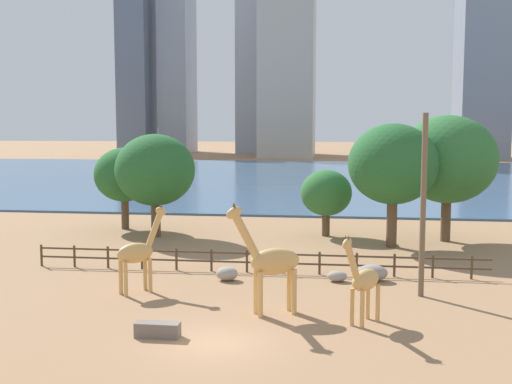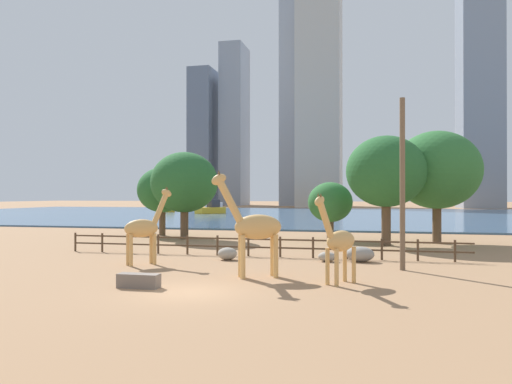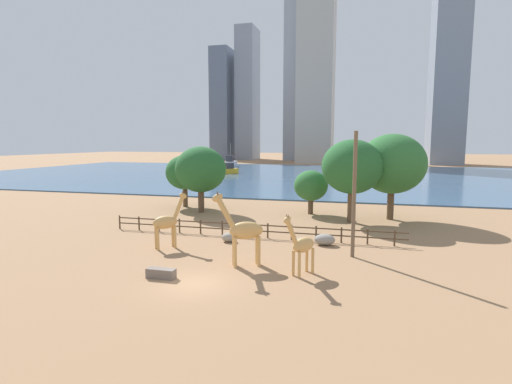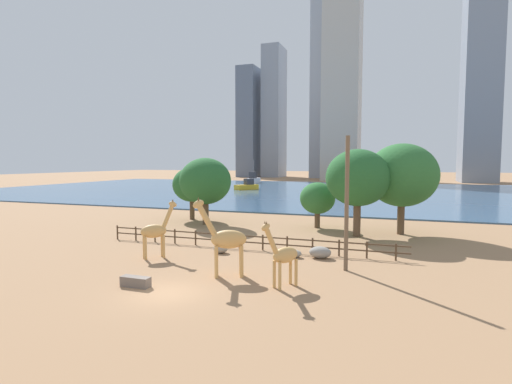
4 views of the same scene
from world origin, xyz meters
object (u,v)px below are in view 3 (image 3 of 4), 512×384
at_px(giraffe_companion, 302,245).
at_px(tree_left_large, 311,186).
at_px(tree_right_tall, 201,170).
at_px(tree_right_small, 352,167).
at_px(boulder_near_fence, 229,237).
at_px(boat_ferry, 230,163).
at_px(feeding_trough, 161,273).
at_px(utility_pole, 354,195).
at_px(boat_tug, 195,168).
at_px(boulder_by_pole, 301,241).
at_px(giraffe_tall, 243,230).
at_px(giraffe_young, 167,222).
at_px(boulder_small, 325,240).
at_px(tree_center_broad, 185,173).
at_px(boat_sailboat, 227,170).
at_px(tree_left_small, 392,164).

bearing_deg(giraffe_companion, tree_left_large, -140.56).
bearing_deg(tree_right_tall, tree_right_small, -5.90).
bearing_deg(boulder_near_fence, boat_ferry, 108.41).
xyz_separation_m(giraffe_companion, feeding_trough, (-8.21, -2.77, -1.61)).
bearing_deg(giraffe_companion, boat_ferry, -125.32).
xyz_separation_m(utility_pole, boat_ferry, (-41.50, 96.19, -3.04)).
height_order(boulder_near_fence, boat_ferry, boat_ferry).
distance_m(utility_pole, boat_tug, 87.46).
bearing_deg(tree_left_large, tree_right_tall, -171.01).
bearing_deg(boulder_by_pole, tree_right_small, 70.64).
xyz_separation_m(giraffe_tall, giraffe_young, (-7.03, 2.80, -0.35)).
relative_size(giraffe_tall, boat_ferry, 0.58).
height_order(boulder_small, feeding_trough, boulder_small).
xyz_separation_m(giraffe_young, tree_left_large, (8.97, 17.85, 1.20)).
height_order(tree_right_tall, boat_tug, tree_right_tall).
xyz_separation_m(tree_center_broad, boat_sailboat, (-11.55, 49.98, -3.26)).
relative_size(utility_pole, tree_left_large, 1.79).
bearing_deg(tree_right_small, tree_right_tall, 174.10).
distance_m(giraffe_tall, tree_left_large, 20.75).
bearing_deg(feeding_trough, boulder_near_fence, 83.42).
bearing_deg(tree_left_small, giraffe_young, -136.40).
bearing_deg(giraffe_young, tree_center_broad, 65.73).
bearing_deg(boulder_by_pole, tree_left_small, 59.63).
bearing_deg(boulder_small, boat_sailboat, 115.27).
distance_m(giraffe_companion, boulder_near_fence, 9.94).
distance_m(giraffe_companion, tree_right_tall, 24.74).
xyz_separation_m(boulder_near_fence, tree_center_broad, (-11.27, 15.95, 4.02)).
xyz_separation_m(boat_ferry, boat_tug, (-3.36, -21.19, -0.46)).
distance_m(giraffe_companion, tree_right_small, 18.32).
bearing_deg(boulder_by_pole, utility_pole, -30.40).
relative_size(boulder_near_fence, boulder_small, 0.71).
height_order(boulder_by_pole, boulder_small, boulder_small).
distance_m(boulder_small, boat_tug, 83.81).
distance_m(giraffe_young, boulder_small, 12.61).
xyz_separation_m(tree_right_tall, tree_right_small, (17.36, -1.79, 0.70)).
distance_m(giraffe_companion, utility_pole, 6.32).
bearing_deg(boat_sailboat, boulder_small, 56.60).
relative_size(giraffe_young, boat_sailboat, 0.68).
bearing_deg(tree_center_broad, tree_left_large, -4.18).
bearing_deg(tree_right_small, boat_sailboat, 120.54).
height_order(giraffe_young, tree_left_large, tree_left_large).
xyz_separation_m(giraffe_companion, utility_pole, (2.99, 4.92, 2.61)).
bearing_deg(tree_right_small, tree_center_broad, 166.54).
xyz_separation_m(utility_pole, tree_left_small, (3.58, 15.59, 1.43)).
bearing_deg(boulder_by_pole, boat_sailboat, 113.76).
distance_m(tree_right_small, boat_tug, 76.53).
relative_size(boulder_by_pole, tree_center_broad, 0.16).
xyz_separation_m(boulder_near_fence, tree_right_small, (9.61, 10.95, 5.36)).
bearing_deg(tree_left_small, boulder_near_fence, -134.89).
bearing_deg(tree_right_tall, feeding_trough, -73.41).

